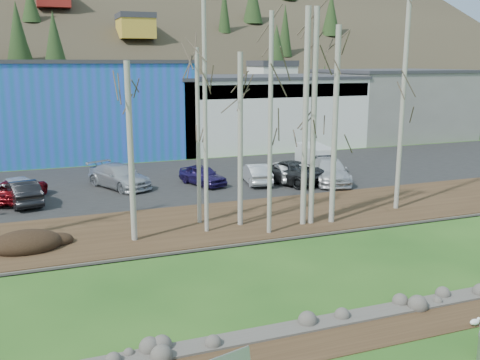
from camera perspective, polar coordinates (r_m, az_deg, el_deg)
name	(u,v)px	position (r m, az deg, el deg)	size (l,w,h in m)	color
dirt_strip	(354,336)	(17.28, 12.08, -15.92)	(80.00, 1.80, 0.03)	#382616
near_bank_rocks	(337,321)	(18.03, 10.32, -14.62)	(80.00, 0.80, 0.50)	#47423D
river	(283,275)	(21.31, 4.60, -10.05)	(80.00, 8.00, 0.90)	black
far_bank_rocks	(245,242)	(24.83, 0.55, -6.67)	(80.00, 0.80, 0.46)	#47423D
far_bank	(223,222)	(27.66, -1.85, -4.48)	(80.00, 7.00, 0.15)	#382616
parking_lot	(174,180)	(37.44, -7.04, -0.05)	(80.00, 14.00, 0.14)	black
building_blue	(68,108)	(49.78, -17.85, 7.32)	(20.40, 12.24, 8.30)	#1B62B1
building_white	(257,110)	(53.82, 1.85, 7.47)	(18.36, 12.24, 6.80)	white
building_grey	(391,103)	(61.70, 15.85, 7.88)	(14.28, 12.24, 7.30)	slate
hillside	(85,3)	(95.39, -16.20, 17.69)	(160.00, 72.00, 35.00)	#2D261B
seagull	(475,322)	(18.89, 23.79, -13.67)	(0.42, 0.19, 0.30)	gold
dirt_mound	(26,242)	(25.30, -21.85, -6.17)	(3.02, 2.13, 0.59)	black
birch_2	(131,153)	(24.24, -11.58, 2.81)	(0.27, 0.27, 8.06)	beige
birch_3	(205,112)	(24.86, -3.74, 7.20)	(0.20, 0.20, 11.44)	beige
birch_4	(240,141)	(26.03, 0.03, 4.18)	(0.26, 0.26, 8.47)	beige
birch_5	(198,138)	(26.49, -4.48, 4.52)	(0.21, 0.21, 8.68)	beige
birch_6	(270,126)	(24.69, 3.25, 5.73)	(0.21, 0.21, 10.20)	beige
birch_7	(335,127)	(26.83, 10.09, 5.59)	(0.27, 0.27, 9.73)	beige
birch_8	(314,119)	(26.43, 7.86, 6.45)	(0.28, 0.28, 10.54)	beige
birch_9	(403,99)	(30.20, 16.99, 8.29)	(0.25, 0.25, 12.13)	beige
birch_10	(305,119)	(26.22, 6.99, 6.43)	(0.28, 0.28, 10.54)	beige
car_0	(17,188)	(34.10, -22.67, -0.77)	(1.77, 4.40, 1.50)	silver
car_1	(23,192)	(33.03, -22.19, -1.22)	(1.50, 4.29, 1.41)	black
car_2	(18,190)	(34.13, -22.63, -0.95)	(2.12, 4.60, 1.28)	maroon
car_3	(119,176)	(35.54, -12.78, 0.41)	(2.10, 5.16, 1.50)	#ADB0B5
car_4	(203,175)	(35.50, -4.01, 0.52)	(1.55, 3.84, 1.31)	#251A51
car_5	(256,173)	(35.92, 1.69, 0.71)	(1.42, 4.06, 1.34)	silver
car_6	(286,171)	(36.24, 4.89, 0.91)	(2.50, 5.41, 1.50)	#242527
car_7	(330,171)	(36.71, 9.53, 0.99)	(2.21, 5.43, 1.57)	silver
car_8	(285,171)	(36.77, 4.78, 0.95)	(1.42, 4.06, 1.34)	silver
van_white	(315,158)	(40.38, 8.06, 2.29)	(2.41, 4.47, 1.86)	silver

